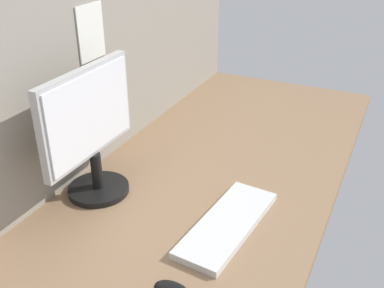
{
  "coord_description": "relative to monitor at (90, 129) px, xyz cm",
  "views": [
    {
      "loc": [
        -117.6,
        -49.73,
        75.91
      ],
      "look_at": [
        -10.71,
        0.0,
        14.0
      ],
      "focal_mm": 42.58,
      "sensor_mm": 36.0,
      "label": 1
    }
  ],
  "objects": [
    {
      "name": "keyboard",
      "position": [
        0.85,
        -41.58,
        -19.72
      ],
      "size": [
        38.05,
        16.39,
        2.0
      ],
      "primitive_type": "cube",
      "rotation": [
        0.0,
        0.0,
        -0.09
      ],
      "color": "silver",
      "rests_on": "ground_plane"
    },
    {
      "name": "cubicle_wall_back",
      "position": [
        26.76,
        12.39,
        12.31
      ],
      "size": [
        180.0,
        5.5,
        66.04
      ],
      "color": "gray",
      "rests_on": "ground_plane"
    },
    {
      "name": "ground_plane",
      "position": [
        26.77,
        -25.1,
        -22.22
      ],
      "size": [
        180.0,
        80.0,
        3.0
      ],
      "primitive_type": "cube",
      "color": "#8C6B4C"
    },
    {
      "name": "monitor",
      "position": [
        0.0,
        0.0,
        0.0
      ],
      "size": [
        37.16,
        18.0,
        38.18
      ],
      "color": "black",
      "rests_on": "ground_plane"
    }
  ]
}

